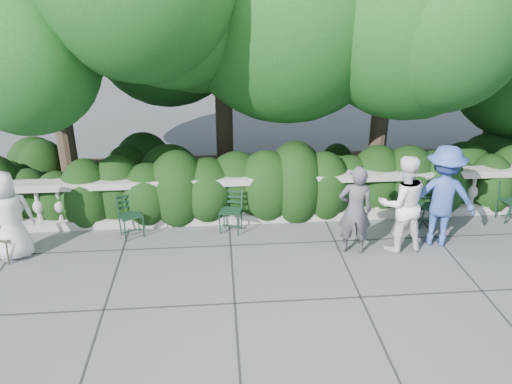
{
  "coord_description": "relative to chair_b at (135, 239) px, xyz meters",
  "views": [
    {
      "loc": [
        -0.69,
        -7.39,
        4.72
      ],
      "look_at": [
        0.0,
        1.0,
        1.0
      ],
      "focal_mm": 35.0,
      "sensor_mm": 36.0,
      "label": 1
    }
  ],
  "objects": [
    {
      "name": "chair_weathered",
      "position": [
        -1.99,
        -0.59,
        0.0
      ],
      "size": [
        0.64,
        0.63,
        0.84
      ],
      "primitive_type": null,
      "rotation": [
        0.0,
        0.0,
        1.0
      ],
      "color": "black",
      "rests_on": "ground"
    },
    {
      "name": "ground",
      "position": [
        2.33,
        -1.2,
        0.0
      ],
      "size": [
        90.0,
        90.0,
        0.0
      ],
      "primitive_type": "plane",
      "color": "#4B4E52",
      "rests_on": "ground"
    },
    {
      "name": "chair_d",
      "position": [
        5.46,
        -0.08,
        0.0
      ],
      "size": [
        0.51,
        0.54,
        0.84
      ],
      "primitive_type": null,
      "rotation": [
        0.0,
        0.0,
        0.15
      ],
      "color": "black",
      "rests_on": "ground"
    },
    {
      "name": "shrub_hedge",
      "position": [
        2.33,
        1.8,
        0.0
      ],
      "size": [
        15.0,
        2.6,
        1.7
      ],
      "primitive_type": null,
      "color": "black",
      "rests_on": "ground"
    },
    {
      "name": "person_casual_man",
      "position": [
        4.92,
        -0.74,
        0.91
      ],
      "size": [
        0.93,
        0.76,
        1.82
      ],
      "primitive_type": "imported",
      "rotation": [
        0.0,
        0.0,
        3.22
      ],
      "color": "white",
      "rests_on": "ground"
    },
    {
      "name": "chair_b",
      "position": [
        0.0,
        0.0,
        0.0
      ],
      "size": [
        0.6,
        0.62,
        0.84
      ],
      "primitive_type": null,
      "rotation": [
        0.0,
        0.0,
        0.44
      ],
      "color": "black",
      "rests_on": "ground"
    },
    {
      "name": "chair_c",
      "position": [
        1.82,
        0.04,
        0.0
      ],
      "size": [
        0.55,
        0.58,
        0.84
      ],
      "primitive_type": null,
      "rotation": [
        0.0,
        0.0,
        -0.28
      ],
      "color": "black",
      "rests_on": "ground"
    },
    {
      "name": "tree_canopy",
      "position": [
        3.01,
        1.99,
        3.96
      ],
      "size": [
        15.04,
        6.52,
        6.78
      ],
      "color": "#3F3023",
      "rests_on": "ground"
    },
    {
      "name": "balustrade",
      "position": [
        2.33,
        0.6,
        0.49
      ],
      "size": [
        12.0,
        0.44,
        1.0
      ],
      "color": "#9E998E",
      "rests_on": "ground"
    },
    {
      "name": "chair_e",
      "position": [
        5.67,
        -0.04,
        0.0
      ],
      "size": [
        0.56,
        0.59,
        0.84
      ],
      "primitive_type": null,
      "rotation": [
        0.0,
        0.0,
        -0.29
      ],
      "color": "black",
      "rests_on": "ground"
    },
    {
      "name": "person_businessman",
      "position": [
        -2.02,
        -0.47,
        0.82
      ],
      "size": [
        0.94,
        0.81,
        1.63
      ],
      "primitive_type": "imported",
      "rotation": [
        0.0,
        0.0,
        3.58
      ],
      "color": "silver",
      "rests_on": "ground"
    },
    {
      "name": "person_older_blue",
      "position": [
        5.71,
        -0.59,
        0.96
      ],
      "size": [
        1.39,
        1.03,
        1.93
      ],
      "primitive_type": "imported",
      "rotation": [
        0.0,
        0.0,
        2.87
      ],
      "color": "#344E9C",
      "rests_on": "ground"
    },
    {
      "name": "person_woman_grey",
      "position": [
        4.05,
        -0.77,
        0.83
      ],
      "size": [
        0.66,
        0.48,
        1.67
      ],
      "primitive_type": "imported",
      "rotation": [
        0.0,
        0.0,
        3.0
      ],
      "color": "#48474C",
      "rests_on": "ground"
    },
    {
      "name": "chair_f",
      "position": [
        7.63,
        0.06,
        0.0
      ],
      "size": [
        0.52,
        0.55,
        0.84
      ],
      "primitive_type": null,
      "rotation": [
        0.0,
        0.0,
        0.18
      ],
      "color": "black",
      "rests_on": "ground"
    }
  ]
}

